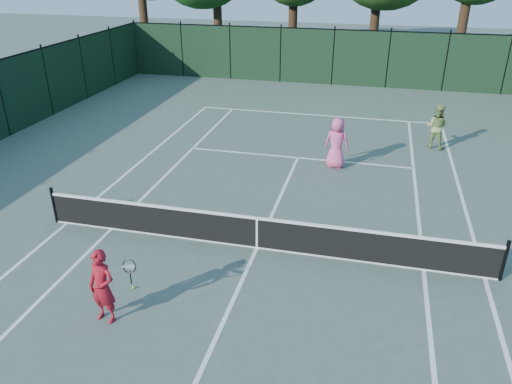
% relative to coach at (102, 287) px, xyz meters
% --- Properties ---
extents(ground, '(90.00, 90.00, 0.00)m').
position_rel_coach_xyz_m(ground, '(2.36, 3.41, -0.82)').
color(ground, '#49594D').
rests_on(ground, ground).
extents(sideline_doubles_left, '(0.10, 23.77, 0.01)m').
position_rel_coach_xyz_m(sideline_doubles_left, '(-3.13, 3.41, -0.82)').
color(sideline_doubles_left, white).
rests_on(sideline_doubles_left, ground).
extents(sideline_doubles_right, '(0.10, 23.77, 0.01)m').
position_rel_coach_xyz_m(sideline_doubles_right, '(7.84, 3.41, -0.82)').
color(sideline_doubles_right, white).
rests_on(sideline_doubles_right, ground).
extents(sideline_singles_left, '(0.10, 23.77, 0.01)m').
position_rel_coach_xyz_m(sideline_singles_left, '(-1.76, 3.41, -0.82)').
color(sideline_singles_left, white).
rests_on(sideline_singles_left, ground).
extents(sideline_singles_right, '(0.10, 23.77, 0.01)m').
position_rel_coach_xyz_m(sideline_singles_right, '(6.47, 3.41, -0.82)').
color(sideline_singles_right, white).
rests_on(sideline_singles_right, ground).
extents(baseline_far, '(10.97, 0.10, 0.01)m').
position_rel_coach_xyz_m(baseline_far, '(2.36, 15.29, -0.82)').
color(baseline_far, white).
rests_on(baseline_far, ground).
extents(service_line_far, '(8.23, 0.10, 0.01)m').
position_rel_coach_xyz_m(service_line_far, '(2.36, 9.81, -0.82)').
color(service_line_far, white).
rests_on(service_line_far, ground).
extents(center_service_line, '(0.10, 12.80, 0.01)m').
position_rel_coach_xyz_m(center_service_line, '(2.36, 3.41, -0.82)').
color(center_service_line, white).
rests_on(center_service_line, ground).
extents(tennis_net, '(11.69, 0.09, 1.06)m').
position_rel_coach_xyz_m(tennis_net, '(2.36, 3.41, -0.34)').
color(tennis_net, black).
rests_on(tennis_net, ground).
extents(fence_far, '(24.00, 0.05, 3.00)m').
position_rel_coach_xyz_m(fence_far, '(2.36, 21.41, 0.68)').
color(fence_far, black).
rests_on(fence_far, ground).
extents(coach, '(0.99, 0.56, 1.64)m').
position_rel_coach_xyz_m(coach, '(0.00, 0.00, 0.00)').
color(coach, maroon).
rests_on(coach, ground).
extents(player_pink, '(0.98, 0.76, 1.79)m').
position_rel_coach_xyz_m(player_pink, '(3.78, 9.29, 0.07)').
color(player_pink, '#EB538E').
rests_on(player_pink, ground).
extents(player_green, '(0.99, 0.86, 1.72)m').
position_rel_coach_xyz_m(player_green, '(7.29, 12.11, 0.04)').
color(player_green, '#84A351').
rests_on(player_green, ground).
extents(loose_ball_midcourt, '(0.07, 0.07, 0.07)m').
position_rel_coach_xyz_m(loose_ball_midcourt, '(0.05, 1.08, -0.79)').
color(loose_ball_midcourt, '#B4D42B').
rests_on(loose_ball_midcourt, ground).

